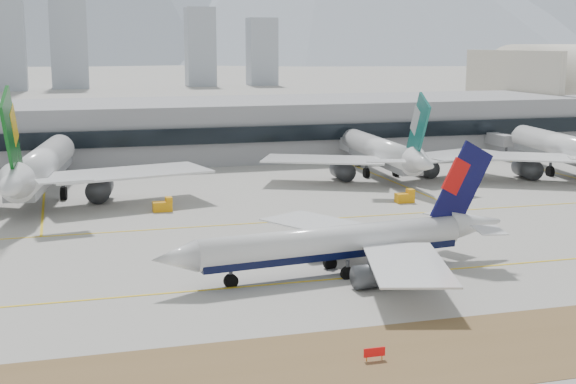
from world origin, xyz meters
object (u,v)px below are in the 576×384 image
object	(u,v)px
taxiing_airliner	(345,243)
widebody_cathay	(383,153)
widebody_eva	(40,169)
widebody_china_air	(569,151)
terminal	(189,129)

from	to	relation	value
taxiing_airliner	widebody_cathay	size ratio (longest dim) A/B	0.87
taxiing_airliner	widebody_cathay	world-z (taller)	widebody_cathay
widebody_eva	widebody_china_air	bearing A→B (deg)	-82.74
taxiing_airliner	terminal	size ratio (longest dim) A/B	0.18
terminal	taxiing_airliner	bearing A→B (deg)	-89.00
widebody_cathay	taxiing_airliner	bearing A→B (deg)	156.64
widebody_eva	terminal	world-z (taller)	widebody_eva
taxiing_airliner	widebody_china_air	distance (m)	97.58
terminal	widebody_cathay	bearing A→B (deg)	-51.79
widebody_eva	widebody_cathay	distance (m)	75.30
terminal	widebody_china_air	bearing A→B (deg)	-35.97
widebody_cathay	terminal	size ratio (longest dim) A/B	0.21
taxiing_airliner	terminal	bearing A→B (deg)	-95.57
widebody_cathay	terminal	bearing A→B (deg)	41.21
widebody_cathay	terminal	xyz separation A→B (m)	(-36.96, 46.94, 1.89)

